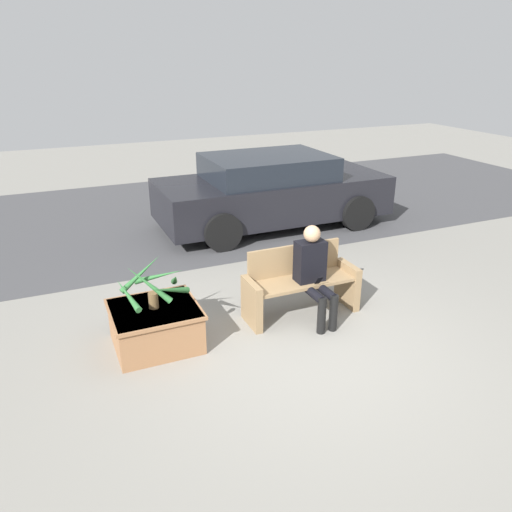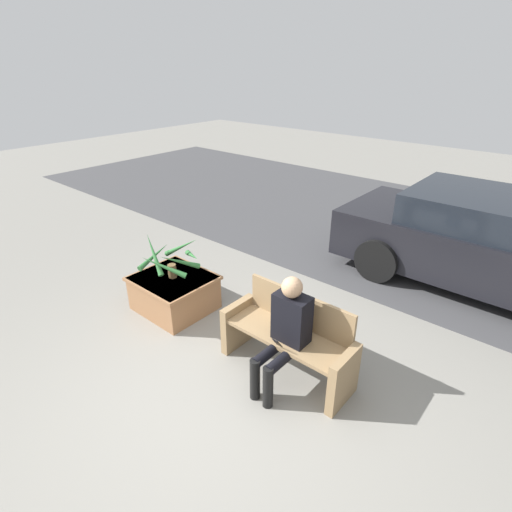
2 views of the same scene
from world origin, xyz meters
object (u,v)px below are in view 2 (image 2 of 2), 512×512
(bench, at_px, (289,337))
(planter_box, at_px, (174,291))
(person_seated, at_px, (285,329))
(potted_plant, at_px, (171,258))
(parked_car, at_px, (495,244))

(bench, height_order, planter_box, bench)
(person_seated, distance_m, potted_plant, 1.95)
(planter_box, xyz_separation_m, potted_plant, (0.02, -0.01, 0.51))
(bench, bearing_deg, planter_box, -179.13)
(bench, height_order, person_seated, person_seated)
(planter_box, relative_size, parked_car, 0.23)
(bench, xyz_separation_m, planter_box, (-1.88, -0.03, -0.16))
(potted_plant, height_order, parked_car, parked_car)
(planter_box, xyz_separation_m, parked_car, (3.05, 3.39, 0.43))
(bench, xyz_separation_m, potted_plant, (-1.86, -0.03, 0.35))
(bench, distance_m, parked_car, 3.57)
(potted_plant, bearing_deg, person_seated, -4.59)
(potted_plant, distance_m, parked_car, 4.56)
(person_seated, height_order, potted_plant, person_seated)
(person_seated, relative_size, planter_box, 1.24)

